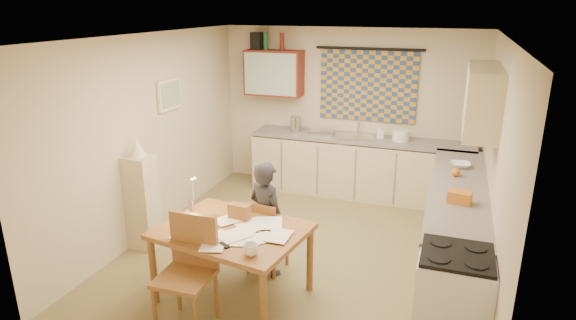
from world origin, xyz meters
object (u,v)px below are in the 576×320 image
at_px(counter_right, 455,226).
at_px(chair_far, 267,248).
at_px(person, 267,219).
at_px(shelf_stand, 142,202).
at_px(dining_table, 233,262).
at_px(stove, 452,303).
at_px(counter_back, 359,167).

bearing_deg(counter_right, chair_far, -156.64).
bearing_deg(chair_far, person, 121.76).
xyz_separation_m(counter_right, shelf_stand, (-3.54, -0.82, 0.12)).
xyz_separation_m(dining_table, person, (0.14, 0.54, 0.26)).
bearing_deg(person, dining_table, 99.01).
relative_size(stove, shelf_stand, 0.80).
relative_size(chair_far, shelf_stand, 0.73).
relative_size(counter_back, dining_table, 2.18).
bearing_deg(counter_right, counter_back, 130.28).
distance_m(chair_far, person, 0.38).
xyz_separation_m(counter_back, stove, (1.42, -3.22, 0.01)).
distance_m(counter_back, chair_far, 2.57).
distance_m(counter_right, stove, 1.54).
bearing_deg(counter_back, counter_right, -49.72).
bearing_deg(chair_far, stove, 166.34).
bearing_deg(person, stove, -175.13).
xyz_separation_m(stove, person, (-1.92, 0.66, 0.18)).
distance_m(chair_far, shelf_stand, 1.63).
distance_m(counter_right, shelf_stand, 3.64).
relative_size(stove, dining_table, 0.61).
relative_size(counter_back, shelf_stand, 2.87).
xyz_separation_m(stove, shelf_stand, (-3.54, 0.72, 0.12)).
distance_m(counter_back, dining_table, 3.17).
height_order(counter_back, chair_far, counter_back).
height_order(stove, person, person).
height_order(counter_right, person, person).
relative_size(counter_right, chair_far, 3.52).
distance_m(counter_right, person, 2.12).
height_order(stove, chair_far, stove).
height_order(counter_right, shelf_stand, shelf_stand).
bearing_deg(chair_far, shelf_stand, 5.58).
bearing_deg(counter_back, stove, -66.19).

